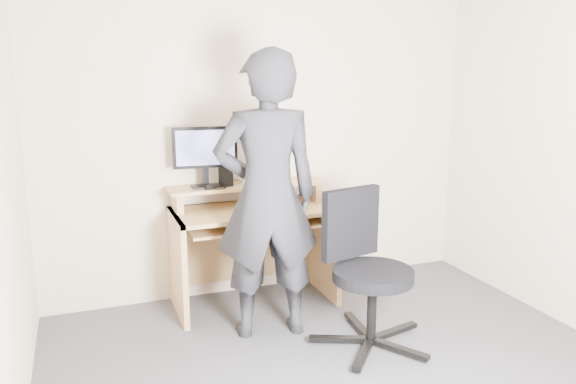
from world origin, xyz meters
TOP-DOWN VIEW (x-y plane):
  - back_wall at (0.00, 1.75)m, footprint 3.50×0.02m
  - desk at (-0.20, 1.53)m, footprint 1.20×0.60m
  - monitor at (-0.52, 1.59)m, footprint 0.47×0.13m
  - external_drive at (-0.37, 1.60)m, footprint 0.08×0.14m
  - travel_mug at (-0.13, 1.63)m, footprint 0.10×0.10m
  - smartphone at (0.07, 1.59)m, footprint 0.10×0.14m
  - charger at (-0.52, 1.51)m, footprint 0.05×0.05m
  - headphones at (-0.28, 1.67)m, footprint 0.17×0.17m
  - keyboard at (-0.18, 1.36)m, footprint 0.49×0.32m
  - mouse at (0.03, 1.35)m, footprint 0.11×0.09m
  - office_chair at (0.29, 0.60)m, footprint 0.78×0.77m
  - person at (-0.26, 0.96)m, footprint 0.75×0.54m

SIDE VIEW (x-z plane):
  - office_chair at x=0.29m, z-range 0.05..1.03m
  - desk at x=-0.20m, z-range 0.09..1.00m
  - keyboard at x=-0.18m, z-range 0.65..0.68m
  - mouse at x=0.03m, z-range 0.75..0.79m
  - smartphone at x=0.07m, z-range 0.91..0.92m
  - headphones at x=-0.28m, z-range 0.89..0.95m
  - charger at x=-0.52m, z-range 0.91..0.94m
  - person at x=-0.26m, z-range 0.00..1.90m
  - travel_mug at x=-0.13m, z-range 0.91..1.11m
  - external_drive at x=-0.37m, z-range 0.91..1.11m
  - monitor at x=-0.52m, z-range 0.95..1.40m
  - back_wall at x=0.00m, z-range 0.00..2.50m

